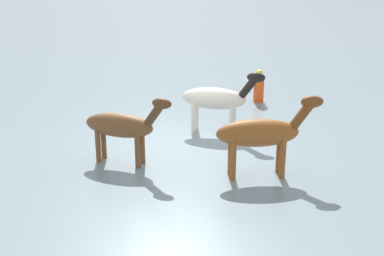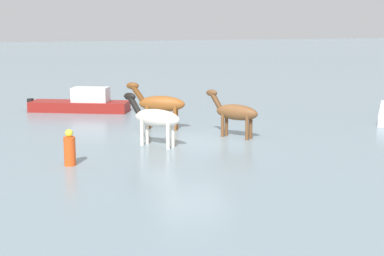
% 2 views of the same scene
% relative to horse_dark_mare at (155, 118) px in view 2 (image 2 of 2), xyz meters
% --- Properties ---
extents(ground_plane, '(207.26, 207.26, 0.00)m').
position_rel_horse_dark_mare_xyz_m(ground_plane, '(0.36, -1.51, -1.02)').
color(ground_plane, gray).
extents(horse_dark_mare, '(2.01, 1.87, 1.85)m').
position_rel_horse_dark_mare_xyz_m(horse_dark_mare, '(0.00, 0.00, 0.00)').
color(horse_dark_mare, silver).
rests_on(horse_dark_mare, ground_plane).
extents(horse_mid_herd, '(2.01, 1.70, 1.78)m').
position_rel_horse_dark_mare_xyz_m(horse_mid_herd, '(0.58, -3.26, -0.04)').
color(horse_mid_herd, brown).
rests_on(horse_mid_herd, ground_plane).
extents(horse_dun_straggler, '(1.50, 2.36, 1.92)m').
position_rel_horse_dark_mare_xyz_m(horse_dun_straggler, '(3.02, -0.91, 0.04)').
color(horse_dun_straggler, brown).
rests_on(horse_dun_straggler, ground_plane).
extents(boat_launch_far, '(3.16, 4.98, 1.35)m').
position_rel_horse_dark_mare_xyz_m(boat_launch_far, '(8.64, 1.69, -0.70)').
color(boat_launch_far, maroon).
rests_on(boat_launch_far, ground_plane).
extents(buoy_channel_marker, '(0.36, 0.36, 1.14)m').
position_rel_horse_dark_mare_xyz_m(buoy_channel_marker, '(-1.86, 3.15, -0.51)').
color(buoy_channel_marker, '#E54C19').
rests_on(buoy_channel_marker, ground_plane).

